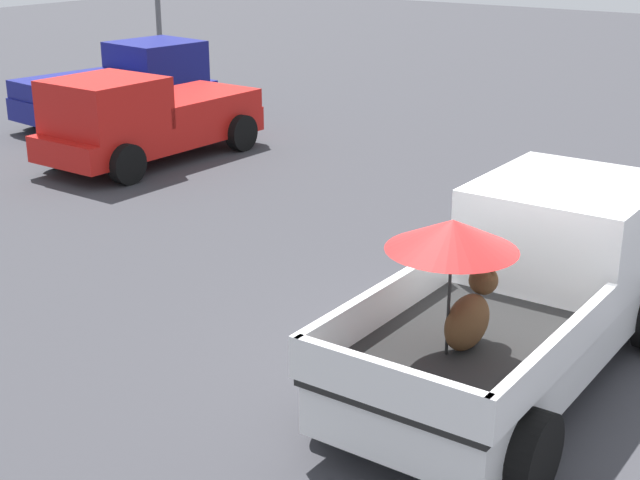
# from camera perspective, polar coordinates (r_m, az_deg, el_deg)

# --- Properties ---
(ground_plane) EXTENTS (80.00, 80.00, 0.00)m
(ground_plane) POSITION_cam_1_polar(r_m,az_deg,el_deg) (10.06, 11.55, -8.72)
(ground_plane) COLOR #38383D
(pickup_truck_main) EXTENTS (5.05, 2.24, 2.19)m
(pickup_truck_main) POSITION_cam_1_polar(r_m,az_deg,el_deg) (10.02, 12.92, -2.86)
(pickup_truck_main) COLOR black
(pickup_truck_main) RESTS_ON ground
(pickup_truck_red) EXTENTS (4.98, 2.62, 1.80)m
(pickup_truck_red) POSITION_cam_1_polar(r_m,az_deg,el_deg) (22.74, -12.09, 9.44)
(pickup_truck_red) COLOR black
(pickup_truck_red) RESTS_ON ground
(pickup_truck_far) EXTENTS (4.84, 2.25, 1.80)m
(pickup_truck_far) POSITION_cam_1_polar(r_m,az_deg,el_deg) (18.75, -10.83, 7.43)
(pickup_truck_far) COLOR black
(pickup_truck_far) RESTS_ON ground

